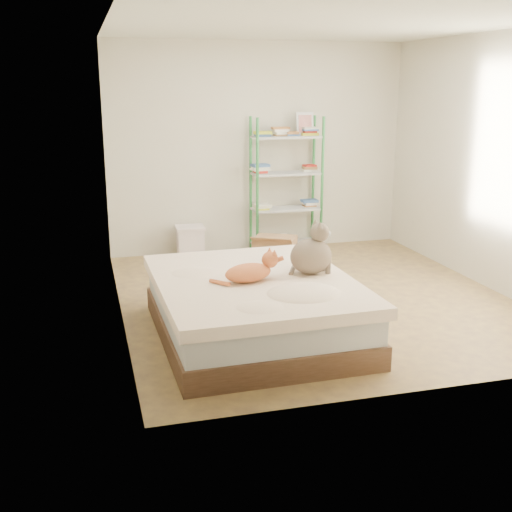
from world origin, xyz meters
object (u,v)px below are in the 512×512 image
object	(u,v)px
grey_cat	(311,249)
shelf_unit	(287,180)
white_bin	(190,242)
bed	(254,307)
orange_cat	(248,270)
cardboard_box	(275,251)

from	to	relation	value
grey_cat	shelf_unit	distance (m)	2.75
grey_cat	white_bin	world-z (taller)	grey_cat
bed	orange_cat	distance (m)	0.37
grey_cat	bed	bearing A→B (deg)	87.54
shelf_unit	white_bin	world-z (taller)	shelf_unit
bed	shelf_unit	bearing A→B (deg)	65.76
cardboard_box	grey_cat	bearing A→B (deg)	-70.00
bed	white_bin	world-z (taller)	bed
bed	cardboard_box	distance (m)	2.24
grey_cat	cardboard_box	world-z (taller)	grey_cat
white_bin	cardboard_box	bearing A→B (deg)	-31.44
cardboard_box	white_bin	bearing A→B (deg)	177.14
shelf_unit	white_bin	xyz separation A→B (m)	(-1.25, -0.03, -0.71)
bed	orange_cat	xyz separation A→B (m)	(-0.07, -0.08, 0.35)
grey_cat	shelf_unit	bearing A→B (deg)	-16.82
bed	white_bin	bearing A→B (deg)	91.08
orange_cat	shelf_unit	distance (m)	3.03
orange_cat	shelf_unit	bearing A→B (deg)	53.88
orange_cat	grey_cat	xyz separation A→B (m)	(0.58, 0.08, 0.13)
orange_cat	grey_cat	bearing A→B (deg)	-3.95
orange_cat	white_bin	size ratio (longest dim) A/B	1.20
shelf_unit	orange_cat	bearing A→B (deg)	-113.80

